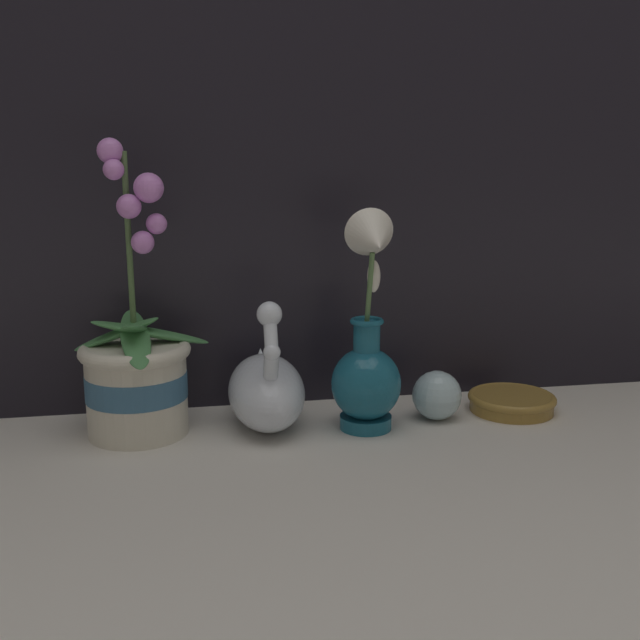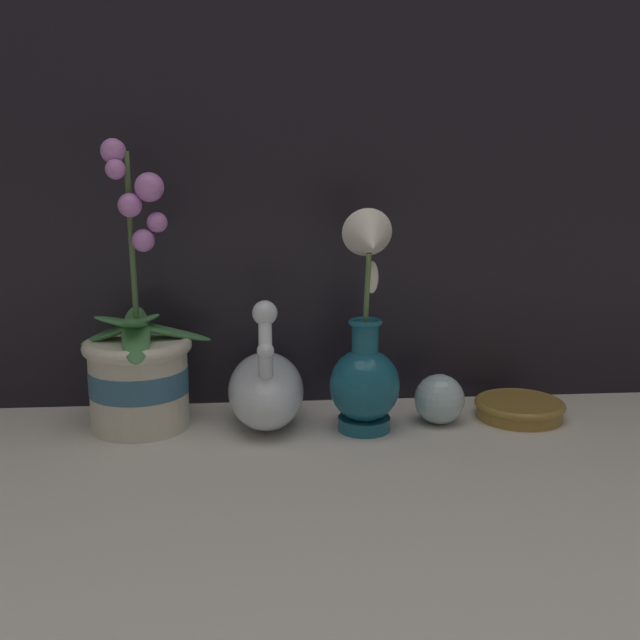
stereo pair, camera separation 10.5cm
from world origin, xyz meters
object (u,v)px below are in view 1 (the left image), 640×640
swan_figurine (266,388)px  amber_dish (512,401)px  orchid_potted_plant (136,371)px  blue_vase (368,357)px  glass_sphere (437,395)px

swan_figurine → amber_dish: (0.37, -0.00, -0.04)m
orchid_potted_plant → swan_figurine: size_ratio=2.08×
swan_figurine → blue_vase: (0.14, -0.04, 0.05)m
swan_figurine → blue_vase: bearing=-16.5°
blue_vase → amber_dish: bearing=9.3°
swan_figurine → amber_dish: size_ratio=1.46×
swan_figurine → orchid_potted_plant: bearing=179.1°
blue_vase → glass_sphere: blue_vase is taller
glass_sphere → blue_vase: bearing=-167.3°
glass_sphere → amber_dish: (0.12, 0.01, -0.02)m
blue_vase → glass_sphere: size_ratio=4.31×
orchid_potted_plant → amber_dish: 0.56m
glass_sphere → amber_dish: bearing=6.3°
orchid_potted_plant → glass_sphere: 0.43m
swan_figurine → blue_vase: 0.15m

